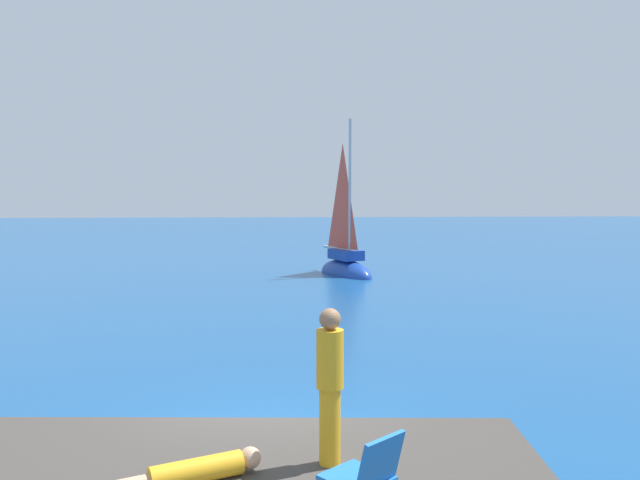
% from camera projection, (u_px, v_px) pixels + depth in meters
% --- Properties ---
extents(ground_plane, '(160.00, 160.00, 0.00)m').
position_uv_depth(ground_plane, '(264.00, 442.00, 9.17)').
color(ground_plane, navy).
extents(boulder_inland, '(1.04, 0.95, 0.54)m').
position_uv_depth(boulder_inland, '(248.00, 458.00, 8.64)').
color(boulder_inland, '#3B3639').
rests_on(boulder_inland, ground).
extents(sailboat_near, '(2.68, 3.98, 7.19)m').
position_uv_depth(sailboat_near, '(346.00, 266.00, 27.61)').
color(sailboat_near, '#193D99').
rests_on(sailboat_near, ground).
extents(person_sunbather, '(1.65, 0.87, 0.25)m').
position_uv_depth(person_sunbather, '(183.00, 474.00, 6.17)').
color(person_sunbather, gold).
rests_on(person_sunbather, shore_ledge).
extents(person_standing, '(0.28, 0.28, 1.62)m').
position_uv_depth(person_standing, '(330.00, 382.00, 6.60)').
color(person_standing, gold).
rests_on(person_standing, shore_ledge).
extents(beach_chair, '(0.75, 0.76, 0.80)m').
position_uv_depth(beach_chair, '(367.00, 472.00, 5.46)').
color(beach_chair, blue).
rests_on(beach_chair, shore_ledge).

